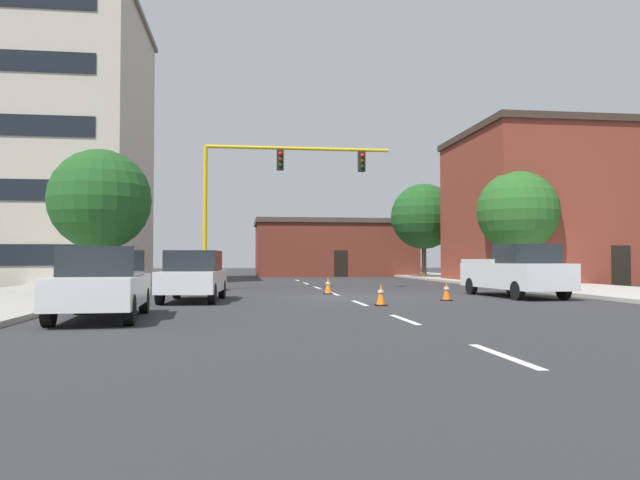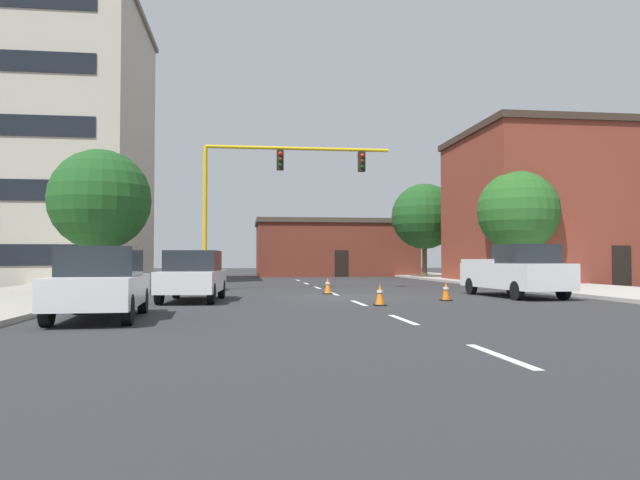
{
  "view_description": "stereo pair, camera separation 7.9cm",
  "coord_description": "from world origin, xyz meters",
  "px_view_note": "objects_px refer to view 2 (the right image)",
  "views": [
    {
      "loc": [
        -3.88,
        -22.63,
        1.43
      ],
      "look_at": [
        -0.03,
        6.75,
        2.39
      ],
      "focal_mm": 34.1,
      "sensor_mm": 36.0,
      "label": 1
    },
    {
      "loc": [
        -3.81,
        -22.64,
        1.43
      ],
      "look_at": [
        -0.03,
        6.75,
        2.39
      ],
      "focal_mm": 34.1,
      "sensor_mm": 36.0,
      "label": 2
    }
  ],
  "objects_px": {
    "traffic_signal_gantry": "(232,241)",
    "traffic_cone_roadside_a": "(446,291)",
    "pickup_truck_white": "(515,271)",
    "traffic_cone_roadside_c": "(328,286)",
    "sedan_white_mid_left": "(193,275)",
    "sedan_white_near_left": "(101,282)",
    "traffic_cone_roadside_b": "(380,295)",
    "tree_right_far": "(424,216)",
    "tree_left_near": "(100,200)",
    "tree_right_mid": "(518,212)"
  },
  "relations": [
    {
      "from": "traffic_signal_gantry",
      "to": "traffic_cone_roadside_a",
      "type": "bearing_deg",
      "value": -48.34
    },
    {
      "from": "pickup_truck_white",
      "to": "traffic_cone_roadside_a",
      "type": "bearing_deg",
      "value": -152.65
    },
    {
      "from": "traffic_signal_gantry",
      "to": "traffic_cone_roadside_c",
      "type": "relative_size",
      "value": 13.73
    },
    {
      "from": "pickup_truck_white",
      "to": "sedan_white_mid_left",
      "type": "height_order",
      "value": "pickup_truck_white"
    },
    {
      "from": "sedan_white_near_left",
      "to": "traffic_cone_roadside_b",
      "type": "height_order",
      "value": "sedan_white_near_left"
    },
    {
      "from": "traffic_cone_roadside_a",
      "to": "traffic_cone_roadside_c",
      "type": "relative_size",
      "value": 0.96
    },
    {
      "from": "tree_right_far",
      "to": "sedan_white_mid_left",
      "type": "distance_m",
      "value": 28.09
    },
    {
      "from": "tree_left_near",
      "to": "sedan_white_near_left",
      "type": "bearing_deg",
      "value": -77.09
    },
    {
      "from": "tree_right_far",
      "to": "sedan_white_mid_left",
      "type": "relative_size",
      "value": 1.56
    },
    {
      "from": "traffic_signal_gantry",
      "to": "traffic_cone_roadside_c",
      "type": "height_order",
      "value": "traffic_signal_gantry"
    },
    {
      "from": "traffic_signal_gantry",
      "to": "sedan_white_near_left",
      "type": "bearing_deg",
      "value": -102.02
    },
    {
      "from": "traffic_signal_gantry",
      "to": "traffic_cone_roadside_b",
      "type": "distance_m",
      "value": 11.52
    },
    {
      "from": "traffic_signal_gantry",
      "to": "sedan_white_near_left",
      "type": "height_order",
      "value": "traffic_signal_gantry"
    },
    {
      "from": "tree_right_far",
      "to": "pickup_truck_white",
      "type": "relative_size",
      "value": 1.3
    },
    {
      "from": "pickup_truck_white",
      "to": "traffic_cone_roadside_a",
      "type": "distance_m",
      "value": 3.8
    },
    {
      "from": "tree_right_far",
      "to": "traffic_cone_roadside_c",
      "type": "relative_size",
      "value": 10.2
    },
    {
      "from": "traffic_signal_gantry",
      "to": "traffic_cone_roadside_b",
      "type": "bearing_deg",
      "value": -65.53
    },
    {
      "from": "tree_right_far",
      "to": "sedan_white_mid_left",
      "type": "bearing_deg",
      "value": -123.54
    },
    {
      "from": "tree_right_far",
      "to": "traffic_cone_roadside_a",
      "type": "relative_size",
      "value": 10.62
    },
    {
      "from": "pickup_truck_white",
      "to": "traffic_cone_roadside_b",
      "type": "bearing_deg",
      "value": -149.23
    },
    {
      "from": "traffic_cone_roadside_a",
      "to": "traffic_cone_roadside_c",
      "type": "xyz_separation_m",
      "value": [
        -3.5,
        4.57,
        0.01
      ]
    },
    {
      "from": "sedan_white_near_left",
      "to": "sedan_white_mid_left",
      "type": "bearing_deg",
      "value": 74.75
    },
    {
      "from": "sedan_white_near_left",
      "to": "traffic_cone_roadside_c",
      "type": "xyz_separation_m",
      "value": [
        6.89,
        9.8,
        -0.54
      ]
    },
    {
      "from": "traffic_cone_roadside_a",
      "to": "traffic_cone_roadside_b",
      "type": "xyz_separation_m",
      "value": [
        -2.79,
        -1.92,
        0.01
      ]
    },
    {
      "from": "tree_right_mid",
      "to": "pickup_truck_white",
      "type": "xyz_separation_m",
      "value": [
        -4.49,
        -9.12,
        -3.06
      ]
    },
    {
      "from": "traffic_cone_roadside_a",
      "to": "traffic_cone_roadside_c",
      "type": "distance_m",
      "value": 5.76
    },
    {
      "from": "tree_right_mid",
      "to": "traffic_cone_roadside_c",
      "type": "xyz_separation_m",
      "value": [
        -11.33,
        -6.27,
        -3.69
      ]
    },
    {
      "from": "sedan_white_mid_left",
      "to": "tree_left_near",
      "type": "bearing_deg",
      "value": 133.06
    },
    {
      "from": "tree_left_near",
      "to": "pickup_truck_white",
      "type": "distance_m",
      "value": 16.81
    },
    {
      "from": "sedan_white_mid_left",
      "to": "traffic_cone_roadside_c",
      "type": "relative_size",
      "value": 6.55
    },
    {
      "from": "traffic_signal_gantry",
      "to": "traffic_cone_roadside_a",
      "type": "distance_m",
      "value": 11.44
    },
    {
      "from": "pickup_truck_white",
      "to": "tree_left_near",
      "type": "bearing_deg",
      "value": 167.32
    },
    {
      "from": "pickup_truck_white",
      "to": "sedan_white_near_left",
      "type": "xyz_separation_m",
      "value": [
        -13.73,
        -6.95,
        -0.09
      ]
    },
    {
      "from": "traffic_cone_roadside_b",
      "to": "traffic_cone_roadside_c",
      "type": "bearing_deg",
      "value": 96.32
    },
    {
      "from": "traffic_cone_roadside_a",
      "to": "sedan_white_near_left",
      "type": "bearing_deg",
      "value": -153.3
    },
    {
      "from": "tree_right_far",
      "to": "pickup_truck_white",
      "type": "xyz_separation_m",
      "value": [
        -3.34,
        -22.43,
        -3.72
      ]
    },
    {
      "from": "sedan_white_near_left",
      "to": "traffic_cone_roadside_b",
      "type": "distance_m",
      "value": 8.32
    },
    {
      "from": "tree_right_far",
      "to": "traffic_cone_roadside_b",
      "type": "relative_size",
      "value": 10.41
    },
    {
      "from": "tree_left_near",
      "to": "traffic_cone_roadside_c",
      "type": "relative_size",
      "value": 8.43
    },
    {
      "from": "tree_right_mid",
      "to": "traffic_cone_roadside_c",
      "type": "distance_m",
      "value": 13.46
    },
    {
      "from": "tree_right_far",
      "to": "pickup_truck_white",
      "type": "height_order",
      "value": "tree_right_far"
    },
    {
      "from": "tree_right_far",
      "to": "traffic_cone_roadside_b",
      "type": "height_order",
      "value": "tree_right_far"
    },
    {
      "from": "tree_right_mid",
      "to": "traffic_cone_roadside_c",
      "type": "relative_size",
      "value": 8.86
    },
    {
      "from": "tree_right_far",
      "to": "traffic_cone_roadside_a",
      "type": "bearing_deg",
      "value": -105.44
    },
    {
      "from": "tree_left_near",
      "to": "traffic_cone_roadside_a",
      "type": "relative_size",
      "value": 8.78
    },
    {
      "from": "traffic_signal_gantry",
      "to": "pickup_truck_white",
      "type": "distance_m",
      "value": 12.79
    },
    {
      "from": "traffic_signal_gantry",
      "to": "tree_left_near",
      "type": "relative_size",
      "value": 1.63
    },
    {
      "from": "tree_right_mid",
      "to": "traffic_cone_roadside_a",
      "type": "xyz_separation_m",
      "value": [
        -7.82,
        -10.84,
        -3.71
      ]
    },
    {
      "from": "traffic_cone_roadside_a",
      "to": "traffic_cone_roadside_c",
      "type": "bearing_deg",
      "value": 127.49
    },
    {
      "from": "tree_left_near",
      "to": "tree_right_far",
      "type": "bearing_deg",
      "value": 43.97
    }
  ]
}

